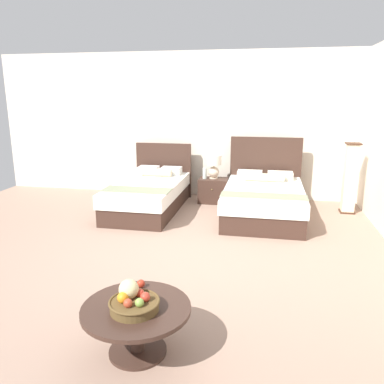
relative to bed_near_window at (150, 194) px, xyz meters
The scene contains 11 objects.
ground_plane 2.13m from the bed_near_window, 60.98° to the right, with size 9.31×9.90×0.02m, color #9D7D6B.
wall_back 2.02m from the bed_near_window, 51.76° to the left, with size 9.31×0.12×2.89m, color silver.
bed_near_window is the anchor object (origin of this frame).
bed_near_corner 2.05m from the bed_near_window, ahead, with size 1.35×2.10×1.27m.
nightstand 1.29m from the bed_near_window, 33.72° to the left, with size 0.56×0.43×0.47m.
table_lamp 1.38m from the bed_near_window, 34.45° to the left, with size 0.29×0.29×0.46m.
vase 1.17m from the bed_near_window, 36.74° to the left, with size 0.08×0.08×0.21m.
coffee_table 4.07m from the bed_near_window, 74.18° to the right, with size 0.88×0.88×0.41m.
fruit_bowl 4.11m from the bed_near_window, 74.44° to the right, with size 0.40×0.40×0.22m.
loose_apple 3.76m from the bed_near_window, 73.82° to the right, with size 0.07×0.07×0.07m.
floor_lamp_corner 3.58m from the bed_near_window, ahead, with size 0.25×0.25×1.25m.
Camera 1 is at (1.05, -4.66, 2.04)m, focal length 35.96 mm.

